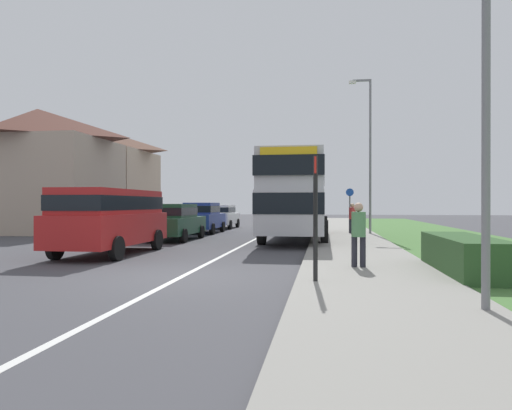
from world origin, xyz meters
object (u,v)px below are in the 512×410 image
Objects in this scene: pedestrian_at_stop at (359,232)px; street_lamp_near at (478,49)px; bus_stop_sign at (315,209)px; parked_van_red at (111,216)px; parked_car_blue at (202,217)px; street_lamp_mid at (368,147)px; cycle_route_sign at (350,208)px; parked_car_dark_green at (174,220)px; parked_car_white at (220,215)px; double_decker_bus at (297,193)px; pedestrian_walking_away at (352,217)px.

street_lamp_near is (1.37, -4.27, 2.90)m from pedestrian_at_stop.
parked_van_red is at bearing 143.72° from bus_stop_sign.
street_lamp_near is at bearing -63.52° from parked_car_blue.
cycle_route_sign is at bearing 108.05° from street_lamp_mid.
parked_van_red is 5.86m from parked_car_dark_green.
parked_car_dark_green is 10.12m from parked_car_white.
parked_car_dark_green is 10.64m from cycle_route_sign.
parked_car_blue is at bearing 89.48° from parked_van_red.
cycle_route_sign is 0.38× the size of street_lamp_near.
double_decker_bus reaches higher than parked_car_blue.
parked_van_red is at bearing -89.91° from parked_car_white.
double_decker_bus reaches higher than pedestrian_at_stop.
double_decker_bus is 2.33× the size of parked_car_dark_green.
parked_car_white is 2.50× the size of pedestrian_walking_away.
bus_stop_sign is (6.52, -10.75, 0.64)m from parked_car_dark_green.
bus_stop_sign is at bearing -114.61° from pedestrian_at_stop.
street_lamp_near is (8.94, -17.95, 2.95)m from parked_car_blue.
cycle_route_sign is at bearing 12.04° from parked_car_blue.
parked_car_white is 21.93m from bus_stop_sign.
double_decker_bus is 1.29× the size of street_lamp_mid.
parked_van_red is 8.29m from bus_stop_sign.
double_decker_bus is at bearing 101.80° from pedestrian_at_stop.
parked_car_dark_green is 11.41m from pedestrian_at_stop.
parked_car_dark_green is 0.55× the size of street_lamp_mid.
parked_car_dark_green is 0.67× the size of street_lamp_near.
street_lamp_mid is at bearing 41.39° from double_decker_bus.
parked_car_dark_green is 2.66× the size of pedestrian_walking_away.
bus_stop_sign is at bearing -36.28° from parked_van_red.
pedestrian_walking_away is 0.25× the size of street_lamp_near.
street_lamp_mid reaches higher than parked_car_blue.
parked_car_dark_green reaches higher than parked_car_white.
pedestrian_walking_away is at bearing -4.70° from parked_car_blue.
double_decker_bus is 6.21× the size of pedestrian_walking_away.
double_decker_bus is at bearing -34.60° from parked_car_blue.
pedestrian_at_stop is 5.34m from street_lamp_near.
parked_car_blue is 0.60× the size of street_lamp_near.
parked_van_red is 1.16× the size of parked_car_dark_green.
double_decker_bus is 2.01× the size of parked_van_red.
parked_van_red reaches higher than parked_car_blue.
parked_van_red is at bearing -90.52° from parked_car_blue.
street_lamp_mid reaches higher than pedestrian_walking_away.
parked_car_blue is 1.54× the size of bus_stop_sign.
pedestrian_at_stop is at bearing -96.26° from street_lamp_mid.
parked_car_blue is at bearing 90.69° from parked_car_dark_green.
double_decker_bus is at bearing 51.91° from parked_van_red.
parked_car_blue is at bearing 175.43° from street_lamp_mid.
pedestrian_walking_away is at bearing 51.11° from parked_van_red.
street_lamp_mid is at bearing -71.95° from cycle_route_sign.
cycle_route_sign is (1.61, 17.59, -0.11)m from bus_stop_sign.
parked_car_white is 0.63× the size of street_lamp_near.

